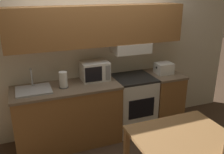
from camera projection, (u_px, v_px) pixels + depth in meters
ground_plane at (98, 125)px, 4.31m from camera, size 16.00×16.00×0.00m
wall_back at (98, 42)px, 3.76m from camera, size 5.01×0.38×2.55m
lower_counter_main at (68, 115)px, 3.69m from camera, size 1.52×0.64×0.92m
lower_counter_right_stub at (163, 99)px, 4.24m from camera, size 0.49×0.64×0.92m
stove_range at (133, 103)px, 4.06m from camera, size 0.61×0.60×0.92m
microwave at (95, 71)px, 3.76m from camera, size 0.41×0.33×0.28m
toaster at (164, 68)px, 4.05m from camera, size 0.28×0.22×0.18m
sink_basin at (33, 90)px, 3.38m from camera, size 0.47×0.39×0.29m
paper_towel_roll at (63, 80)px, 3.47m from camera, size 0.13×0.13×0.23m
dining_table at (182, 144)px, 2.67m from camera, size 1.03×0.81×0.77m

